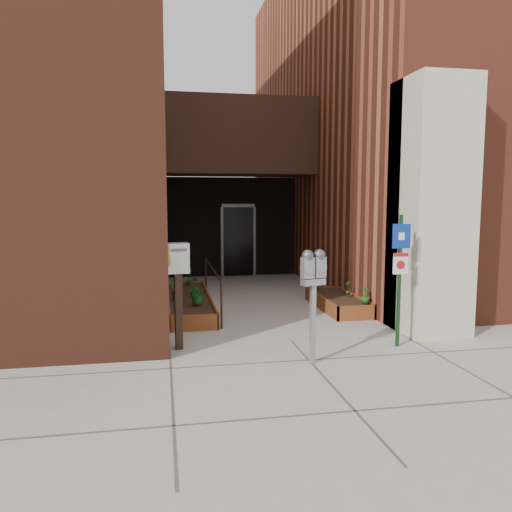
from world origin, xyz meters
TOP-DOWN VIEW (x-y plane):
  - ground at (0.00, 0.00)m, footprint 80.00×80.00m
  - architecture at (-0.18, 6.89)m, footprint 20.00×14.60m
  - planter_left at (-1.55, 2.70)m, footprint 0.90×3.60m
  - planter_right at (1.60, 2.20)m, footprint 0.80×2.20m
  - handrail at (-1.05, 2.65)m, footprint 0.04×3.34m
  - parking_meter at (0.01, -1.13)m, footprint 0.38×0.22m
  - sign_post at (1.60, -0.60)m, footprint 0.29×0.08m
  - payment_dropbox at (-1.85, -0.09)m, footprint 0.36×0.29m
  - shrub_left_a at (-1.41, 1.88)m, footprint 0.44×0.44m
  - shrub_left_b at (-1.85, 2.46)m, footprint 0.28×0.28m
  - shrub_left_c at (-1.43, 2.76)m, footprint 0.27×0.27m
  - shrub_left_d at (-1.48, 4.13)m, footprint 0.28×0.28m
  - shrub_right_a at (1.85, 1.30)m, footprint 0.25×0.25m
  - shrub_right_b at (1.81, 2.13)m, footprint 0.23×0.23m
  - shrub_right_c at (1.38, 3.10)m, footprint 0.41×0.41m

SIDE VIEW (x-z plane):
  - ground at x=0.00m, z-range 0.00..0.00m
  - planter_left at x=-1.55m, z-range -0.02..0.28m
  - planter_right at x=1.60m, z-range -0.02..0.28m
  - shrub_right_b at x=1.81m, z-range 0.30..0.61m
  - shrub_right_a at x=1.85m, z-range 0.30..0.62m
  - shrub_right_c at x=1.38m, z-range 0.30..0.63m
  - shrub_left_b at x=-1.85m, z-range 0.30..0.66m
  - shrub_left_c at x=-1.43m, z-range 0.30..0.68m
  - shrub_left_d at x=-1.48m, z-range 0.30..0.70m
  - shrub_left_a at x=-1.41m, z-range 0.30..0.71m
  - handrail at x=-1.05m, z-range 0.30..1.20m
  - payment_dropbox at x=-1.85m, z-range 0.37..2.05m
  - parking_meter at x=0.01m, z-range 0.45..2.10m
  - sign_post at x=1.60m, z-range 0.24..2.35m
  - architecture at x=-0.18m, z-range -0.02..9.98m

